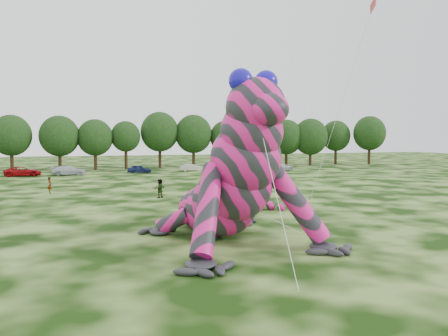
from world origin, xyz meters
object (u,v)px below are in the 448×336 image
spectator_0 (50,185)px  tree_8 (95,145)px  tree_12 (225,144)px  spectator_5 (160,188)px  car_5 (191,167)px  tree_16 (336,142)px  tree_7 (60,143)px  car_7 (281,167)px  tree_15 (310,142)px  spectator_3 (248,175)px  spectator_2 (212,174)px  car_4 (139,169)px  car_2 (23,172)px  tree_9 (126,145)px  tree_14 (286,142)px  tree_17 (369,140)px  tree_10 (160,140)px  inflatable_gecko (214,158)px  car_6 (232,166)px  tree_6 (11,143)px  tree_11 (194,141)px  flying_kite (368,21)px  tree_13 (261,141)px

spectator_0 → tree_8: bearing=-21.6°
tree_12 → spectator_0: 44.38m
spectator_5 → car_5: bearing=-147.0°
tree_16 → tree_8: bearing=-177.2°
tree_7 → car_7: (36.73, -10.39, -4.09)m
spectator_0 → car_7: bearing=-71.4°
tree_15 → spectator_3: 36.50m
car_5 → spectator_2: size_ratio=2.25×
car_4 → spectator_0: (-11.69, -23.24, 0.19)m
tree_12 → car_2: tree_12 is taller
tree_9 → tree_14: bearing=2.4°
car_2 → tree_12: bearing=-80.8°
tree_17 → tree_10: bearing=177.5°
tree_16 → car_4: bearing=-165.1°
tree_8 → spectator_5: size_ratio=4.99×
inflatable_gecko → tree_17: size_ratio=1.76×
tree_9 → car_6: tree_9 is taller
tree_6 → tree_7: bearing=0.9°
tree_15 → spectator_0: 58.30m
tree_8 → tree_11: bearing=3.8°
tree_14 → flying_kite: bearing=-108.6°
tree_9 → tree_12: bearing=1.2°
flying_kite → tree_16: flying_kite is taller
tree_11 → car_2: tree_11 is taller
car_4 → tree_10: bearing=-17.0°
tree_11 → car_6: tree_11 is taller
car_6 → spectator_0: size_ratio=2.95×
car_5 → spectator_0: size_ratio=2.25×
tree_15 → tree_9: bearing=-179.3°
tree_10 → tree_17: tree_10 is taller
car_7 → spectator_0: spectator_0 is taller
tree_17 → car_5: 41.58m
tree_12 → tree_14: size_ratio=0.95×
tree_11 → inflatable_gecko: bearing=-102.3°
tree_13 → tree_16: bearing=7.0°
tree_13 → tree_14: tree_13 is taller
car_2 → spectator_3: (29.19, -16.49, 0.13)m
tree_11 → spectator_2: (-3.77, -25.81, -4.19)m
tree_6 → tree_14: tree_6 is taller
flying_kite → tree_7: 56.29m
inflatable_gecko → flying_kite: bearing=14.5°
tree_12 → inflatable_gecko: bearing=-108.3°
spectator_3 → tree_13: bearing=-125.7°
tree_15 → spectator_2: 38.35m
tree_11 → tree_13: bearing=-4.6°
car_4 → tree_7: bearing=62.5°
tree_9 → spectator_0: size_ratio=5.11×
tree_8 → car_5: 17.62m
inflatable_gecko → tree_12: inflatable_gecko is taller
car_6 → spectator_0: bearing=131.5°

